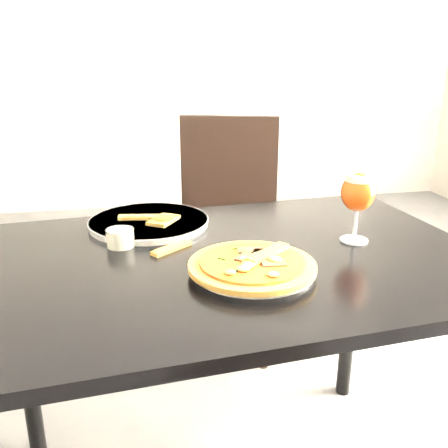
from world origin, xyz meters
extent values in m
cube|color=beige|center=(0.00, 3.00, 1.40)|extent=(5.00, 0.04, 2.80)
cube|color=black|center=(0.03, 0.03, 0.73)|extent=(1.27, 0.91, 0.03)
cylinder|color=black|center=(-0.54, 0.31, 0.36)|extent=(0.05, 0.05, 0.72)
cylinder|color=black|center=(0.53, 0.42, 0.36)|extent=(0.05, 0.05, 0.72)
cube|color=black|center=(0.16, 0.85, 0.47)|extent=(0.55, 0.55, 0.04)
cylinder|color=black|center=(-0.06, 0.73, 0.23)|extent=(0.04, 0.04, 0.45)
cylinder|color=black|center=(0.28, 0.62, 0.23)|extent=(0.04, 0.04, 0.45)
cylinder|color=black|center=(0.04, 1.07, 0.23)|extent=(0.04, 0.04, 0.45)
cylinder|color=black|center=(0.38, 0.97, 0.23)|extent=(0.04, 0.04, 0.45)
cube|color=black|center=(0.22, 1.04, 0.74)|extent=(0.41, 0.15, 0.44)
cylinder|color=white|center=(0.05, -0.07, 0.76)|extent=(0.27, 0.27, 0.01)
cylinder|color=#925923|center=(0.05, -0.09, 0.77)|extent=(0.28, 0.28, 0.01)
cylinder|color=#AB360E|center=(0.05, -0.09, 0.78)|extent=(0.23, 0.23, 0.01)
cube|color=brown|center=(0.08, -0.09, 0.78)|extent=(0.06, 0.03, 0.00)
cube|color=brown|center=(0.05, -0.04, 0.78)|extent=(0.03, 0.06, 0.00)
cube|color=brown|center=(-0.02, -0.09, 0.78)|extent=(0.06, 0.03, 0.00)
cube|color=brown|center=(0.05, -0.12, 0.78)|extent=(0.03, 0.06, 0.00)
ellipsoid|color=#F0BD4E|center=(0.06, -0.08, 0.79)|extent=(0.03, 0.03, 0.01)
ellipsoid|color=#F0BD4E|center=(0.07, -0.02, 0.79)|extent=(0.03, 0.03, 0.01)
ellipsoid|color=#F0BD4E|center=(0.04, -0.07, 0.79)|extent=(0.03, 0.03, 0.01)
ellipsoid|color=#F0BD4E|center=(-0.02, -0.07, 0.79)|extent=(0.03, 0.03, 0.01)
ellipsoid|color=#F0BD4E|center=(0.03, -0.10, 0.79)|extent=(0.03, 0.03, 0.01)
ellipsoid|color=#F0BD4E|center=(0.03, -0.15, 0.79)|extent=(0.03, 0.03, 0.01)
ellipsoid|color=#F0BD4E|center=(0.06, -0.11, 0.79)|extent=(0.03, 0.03, 0.01)
ellipsoid|color=#F0BD4E|center=(0.11, -0.11, 0.79)|extent=(0.03, 0.03, 0.01)
cube|color=#10440C|center=(0.05, -0.07, 0.78)|extent=(0.01, 0.02, 0.00)
cube|color=#10440C|center=(0.04, -0.04, 0.78)|extent=(0.01, 0.02, 0.00)
cube|color=#10440C|center=(0.00, -0.03, 0.78)|extent=(0.01, 0.02, 0.00)
cube|color=#10440C|center=(0.02, -0.08, 0.78)|extent=(0.02, 0.01, 0.00)
cube|color=#10440C|center=(-0.01, -0.10, 0.78)|extent=(0.02, 0.01, 0.00)
cube|color=#10440C|center=(0.03, -0.10, 0.78)|extent=(0.02, 0.01, 0.00)
cube|color=#10440C|center=(0.03, -0.13, 0.78)|extent=(0.01, 0.02, 0.00)
cube|color=#10440C|center=(0.06, -0.16, 0.78)|extent=(0.01, 0.02, 0.00)
cube|color=#10440C|center=(0.06, -0.11, 0.78)|extent=(0.01, 0.02, 0.00)
cube|color=#10440C|center=(0.10, -0.11, 0.78)|extent=(0.02, 0.01, 0.00)
cube|color=#10440C|center=(0.06, -0.09, 0.78)|extent=(0.02, 0.01, 0.00)
cube|color=#10440C|center=(0.08, -0.06, 0.78)|extent=(0.02, 0.01, 0.00)
cube|color=#925923|center=(0.08, -0.05, 0.79)|extent=(0.12, 0.10, 0.01)
cylinder|color=white|center=(-0.16, 0.28, 0.76)|extent=(0.33, 0.33, 0.02)
cube|color=#925923|center=(-0.19, 0.29, 0.77)|extent=(0.12, 0.04, 0.01)
cube|color=#925923|center=(-0.12, 0.25, 0.77)|extent=(0.10, 0.11, 0.01)
cylinder|color=#AB360E|center=(-0.12, 0.25, 0.78)|extent=(0.05, 0.05, 0.00)
cube|color=#925923|center=(-0.11, 0.09, 0.75)|extent=(0.11, 0.09, 0.01)
cylinder|color=silver|center=(-0.24, 0.13, 0.77)|extent=(0.07, 0.07, 0.04)
cylinder|color=gold|center=(-0.24, 0.13, 0.79)|extent=(0.06, 0.06, 0.01)
cylinder|color=silver|center=(0.35, 0.06, 0.75)|extent=(0.07, 0.07, 0.01)
cylinder|color=silver|center=(0.35, 0.06, 0.79)|extent=(0.01, 0.01, 0.08)
ellipsoid|color=#9A380E|center=(0.35, 0.06, 0.88)|extent=(0.08, 0.08, 0.10)
cylinder|color=silver|center=(0.35, 0.06, 0.92)|extent=(0.07, 0.07, 0.02)
camera|label=1|loc=(-0.19, -1.05, 1.20)|focal=40.00mm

